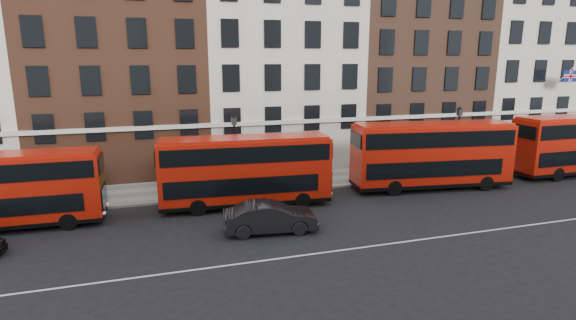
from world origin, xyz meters
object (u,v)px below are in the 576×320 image
object	(u,v)px
car_front	(270,217)
bus_a	(2,189)
bus_b	(245,170)
bus_c	(431,154)

from	to	relation	value
car_front	bus_a	bearing A→B (deg)	77.64
bus_a	bus_b	xyz separation A→B (m)	(13.16, 0.00, 0.12)
bus_c	car_front	distance (m)	13.84
bus_c	bus_b	bearing A→B (deg)	-172.63
bus_a	bus_c	world-z (taller)	bus_c
car_front	bus_b	bearing A→B (deg)	11.20
bus_b	car_front	bearing A→B (deg)	-80.95
bus_a	car_front	bearing A→B (deg)	-17.55
bus_b	car_front	size ratio (longest dim) A/B	2.13
bus_b	bus_c	xyz separation A→B (m)	(13.31, 0.00, 0.16)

